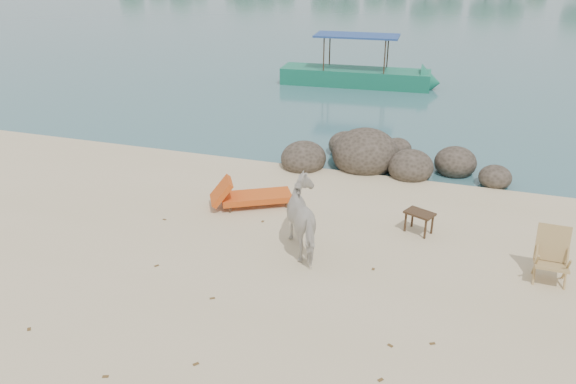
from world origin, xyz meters
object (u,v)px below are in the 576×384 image
boulders (376,158)px  boat_near (357,44)px  cow (307,219)px  deck_chair (552,259)px  side_table (419,224)px  lounge_chair (256,194)px

boulders → boat_near: boat_near is taller
cow → deck_chair: bearing=149.5°
boulders → side_table: boulders is taller
lounge_chair → cow: bearing=-73.0°
cow → boat_near: 15.84m
side_table → boat_near: size_ratio=0.08×
lounge_chair → boat_near: 13.98m
boat_near → side_table: bearing=-76.2°
boulders → cow: cow is taller
cow → lounge_chair: (-1.84, 1.75, -0.43)m
cow → boat_near: (-2.23, 15.64, 1.11)m
boulders → lounge_chair: (-2.40, -3.69, 0.06)m
cow → deck_chair: cow is taller
side_table → deck_chair: 2.95m
boulders → cow: bearing=-95.8°
side_table → deck_chair: (2.65, -1.26, 0.27)m
boulders → deck_chair: (4.30, -5.18, 0.26)m
cow → side_table: size_ratio=2.81×
cow → lounge_chair: cow is taller
boulders → deck_chair: 6.74m
side_table → lounge_chair: bearing=-159.0°
side_table → cow: bearing=-121.2°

